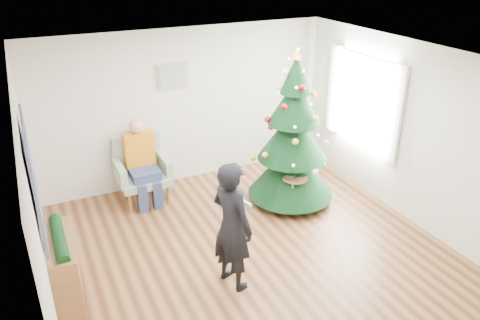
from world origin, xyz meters
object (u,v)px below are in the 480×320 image
console (65,269)px  standing_man (232,226)px  stool (294,193)px  christmas_tree (293,137)px  armchair (143,177)px

console → standing_man: bearing=-14.0°
stool → console: 3.47m
christmas_tree → standing_man: christmas_tree is taller
christmas_tree → stool: 0.86m
christmas_tree → armchair: bearing=153.4°
christmas_tree → standing_man: size_ratio=1.50×
standing_man → christmas_tree: bearing=-67.8°
christmas_tree → standing_man: (-1.68, -1.44, -0.29)m
christmas_tree → stool: christmas_tree is taller
stool → armchair: armchair is taller
stool → standing_man: (-1.58, -1.17, 0.52)m
standing_man → console: size_ratio=1.62×
christmas_tree → console: (-3.52, -0.87, -0.70)m
christmas_tree → console: size_ratio=2.43×
stool → armchair: 2.41m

